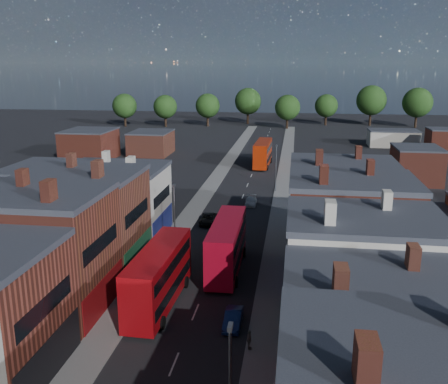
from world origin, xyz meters
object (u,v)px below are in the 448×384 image
(bus_0, at_px, (159,276))
(ped_3, at_px, (249,340))
(car_1, at_px, (233,319))
(bus_2, at_px, (263,153))
(ped_1, at_px, (135,285))
(car_2, at_px, (208,219))
(car_3, at_px, (251,201))
(bus_1, at_px, (227,245))

(bus_0, distance_m, ped_3, 10.94)
(car_1, bearing_deg, ped_3, -64.52)
(bus_0, relative_size, bus_2, 1.01)
(bus_2, xyz_separation_m, car_1, (2.07, -67.32, -2.23))
(ped_1, height_order, ped_3, ped_1)
(bus_2, height_order, car_2, bus_2)
(car_3, bearing_deg, car_1, -88.24)
(car_3, bearing_deg, ped_3, -86.11)
(bus_1, distance_m, car_2, 16.21)
(bus_1, xyz_separation_m, car_3, (0.27, 25.62, -2.31))
(bus_2, distance_m, ped_1, 63.65)
(bus_0, height_order, bus_2, bus_0)
(car_1, relative_size, ped_3, 2.52)
(ped_1, bearing_deg, bus_1, -155.12)
(car_2, bearing_deg, bus_2, 80.64)
(bus_1, height_order, ped_3, bus_1)
(car_2, xyz_separation_m, car_3, (4.95, 10.26, -0.06))
(ped_1, bearing_deg, car_2, -116.04)
(bus_0, height_order, ped_1, bus_0)
(bus_0, relative_size, car_3, 3.05)
(car_3, relative_size, ped_1, 2.12)
(bus_2, bearing_deg, car_2, -94.56)
(bus_0, relative_size, car_1, 3.18)
(bus_0, distance_m, bus_2, 64.81)
(ped_3, bearing_deg, bus_1, 6.23)
(car_3, xyz_separation_m, ped_3, (3.53, -40.60, 0.31))
(car_2, bearing_deg, bus_0, -93.39)
(bus_1, distance_m, ped_3, 15.58)
(bus_1, bearing_deg, bus_2, 89.63)
(bus_2, bearing_deg, car_1, -86.14)
(car_1, xyz_separation_m, ped_1, (-9.89, 4.17, 0.44))
(ped_1, xyz_separation_m, ped_3, (11.58, -7.69, -0.19))
(ped_3, bearing_deg, ped_1, 48.42)
(car_3, bearing_deg, ped_1, -104.83)
(car_1, bearing_deg, bus_1, 100.28)
(bus_1, height_order, bus_2, bus_1)
(car_1, relative_size, ped_1, 2.03)
(ped_1, bearing_deg, car_3, -122.00)
(bus_0, height_order, car_1, bus_0)
(car_3, bearing_deg, bus_0, -99.75)
(bus_1, xyz_separation_m, ped_1, (-7.78, -7.29, -1.81))
(bus_1, height_order, car_2, bus_1)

